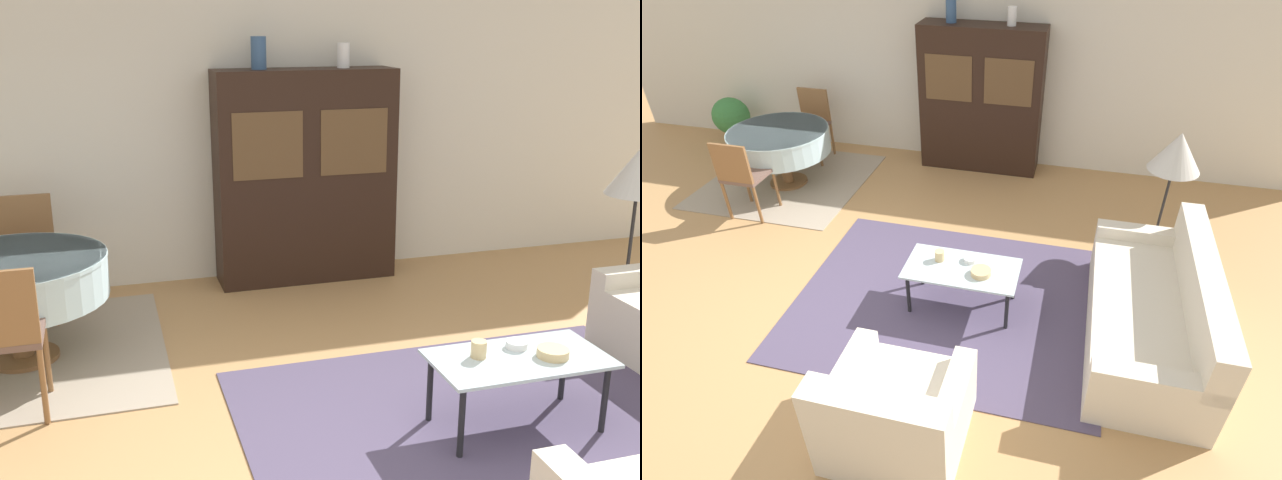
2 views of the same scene
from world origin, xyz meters
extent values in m
plane|color=tan|center=(0.00, 0.00, 0.00)|extent=(14.00, 14.00, 0.00)
cube|color=beige|center=(0.00, 3.63, 1.35)|extent=(10.00, 0.06, 2.70)
cube|color=#4C425B|center=(0.97, 0.49, 0.01)|extent=(2.86, 2.27, 0.01)
cube|color=gray|center=(-1.76, 2.28, 0.01)|extent=(2.02, 2.00, 0.01)
cube|color=beige|center=(2.70, 0.42, 0.22)|extent=(0.91, 1.96, 0.44)
cube|color=beige|center=(3.05, 0.42, 0.65)|extent=(0.20, 1.96, 0.41)
cube|color=beige|center=(2.70, -0.48, 0.50)|extent=(0.91, 0.16, 0.12)
cube|color=beige|center=(2.70, 1.32, 0.50)|extent=(0.91, 0.16, 0.12)
cube|color=beige|center=(1.01, -0.97, 0.22)|extent=(0.91, 0.85, 0.43)
cube|color=beige|center=(1.01, -1.30, 0.63)|extent=(0.91, 0.20, 0.39)
cube|color=beige|center=(0.63, -0.97, 0.49)|extent=(0.16, 0.85, 0.12)
cube|color=beige|center=(1.38, -0.97, 0.49)|extent=(0.16, 0.85, 0.12)
cylinder|color=black|center=(0.65, 0.26, 0.22)|extent=(0.04, 0.04, 0.42)
cylinder|color=black|center=(1.55, 0.26, 0.22)|extent=(0.04, 0.04, 0.42)
cylinder|color=black|center=(0.65, 0.66, 0.22)|extent=(0.04, 0.04, 0.42)
cylinder|color=black|center=(1.55, 0.66, 0.22)|extent=(0.04, 0.04, 0.42)
cube|color=silver|center=(1.10, 0.46, 0.44)|extent=(1.02, 0.52, 0.02)
cube|color=black|center=(0.64, 3.36, 0.94)|extent=(1.59, 0.44, 1.88)
cube|color=brown|center=(0.26, 3.14, 1.27)|extent=(0.60, 0.01, 0.56)
cube|color=brown|center=(1.02, 3.14, 1.27)|extent=(0.60, 0.01, 0.56)
cylinder|color=brown|center=(-1.71, 2.23, 0.03)|extent=(0.48, 0.48, 0.03)
cylinder|color=brown|center=(-1.71, 2.23, 0.23)|extent=(0.14, 0.14, 0.44)
cylinder|color=silver|center=(-1.71, 2.23, 0.60)|extent=(1.23, 1.23, 0.30)
cylinder|color=silver|center=(-1.71, 2.23, 0.73)|extent=(1.24, 1.24, 0.03)
cylinder|color=brown|center=(-1.92, 1.67, 0.25)|extent=(0.04, 0.04, 0.47)
cylinder|color=brown|center=(-1.51, 1.67, 0.25)|extent=(0.04, 0.04, 0.47)
cylinder|color=brown|center=(-1.92, 1.27, 0.25)|extent=(0.04, 0.04, 0.47)
cylinder|color=brown|center=(-1.51, 1.27, 0.25)|extent=(0.04, 0.04, 0.47)
cube|color=brown|center=(-1.71, 1.47, 0.50)|extent=(0.44, 0.44, 0.04)
cube|color=brown|center=(-1.71, 1.27, 0.74)|extent=(0.44, 0.04, 0.45)
cylinder|color=brown|center=(-1.51, 2.78, 0.25)|extent=(0.04, 0.04, 0.47)
cylinder|color=brown|center=(-1.92, 2.78, 0.25)|extent=(0.04, 0.04, 0.47)
cylinder|color=brown|center=(-1.51, 3.19, 0.25)|extent=(0.04, 0.04, 0.47)
cylinder|color=brown|center=(-1.92, 3.19, 0.25)|extent=(0.04, 0.04, 0.47)
cube|color=brown|center=(-1.71, 2.99, 0.50)|extent=(0.44, 0.44, 0.04)
cube|color=brown|center=(-1.71, 3.19, 0.74)|extent=(0.44, 0.04, 0.45)
cylinder|color=black|center=(2.88, 1.79, 0.01)|extent=(0.28, 0.28, 0.02)
cylinder|color=black|center=(2.88, 1.79, 0.51)|extent=(0.03, 0.03, 0.98)
cone|color=beige|center=(2.88, 1.79, 1.17)|extent=(0.49, 0.49, 0.38)
cylinder|color=tan|center=(0.88, 0.52, 0.50)|extent=(0.09, 0.09, 0.10)
cylinder|color=tan|center=(1.29, 0.41, 0.47)|extent=(0.18, 0.18, 0.05)
cylinder|color=white|center=(1.15, 0.58, 0.47)|extent=(0.13, 0.13, 0.04)
cylinder|color=#33517A|center=(0.25, 3.36, 2.02)|extent=(0.13, 0.13, 0.27)
cylinder|color=white|center=(0.99, 3.36, 1.99)|extent=(0.11, 0.11, 0.21)
cylinder|color=#4C4C51|center=(-3.11, 3.16, 0.11)|extent=(0.27, 0.27, 0.23)
sphere|color=#387A3D|center=(-3.11, 3.16, 0.45)|extent=(0.53, 0.53, 0.53)
camera|label=1|loc=(-1.09, -2.94, 2.30)|focal=42.00mm
camera|label=2|loc=(1.94, -2.93, 3.20)|focal=28.00mm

